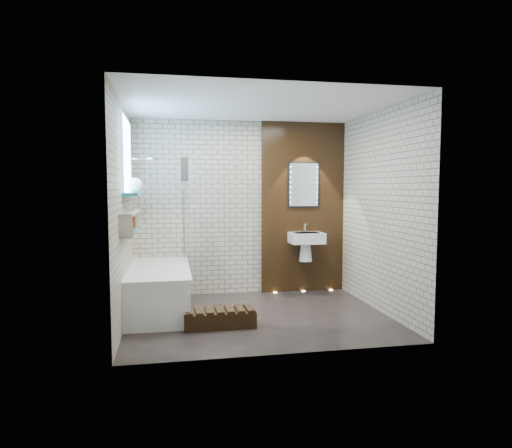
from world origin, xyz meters
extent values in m
plane|color=black|center=(0.00, 0.00, 0.00)|extent=(3.20, 3.20, 0.00)
cube|color=tan|center=(0.00, 1.30, 1.30)|extent=(3.20, 0.04, 2.60)
cube|color=tan|center=(0.00, -1.30, 1.30)|extent=(3.20, 0.04, 2.60)
cube|color=tan|center=(-1.60, 0.00, 1.30)|extent=(0.04, 2.60, 2.60)
cube|color=tan|center=(1.60, 0.00, 1.30)|extent=(0.04, 2.60, 2.60)
plane|color=white|center=(0.00, 0.00, 2.60)|extent=(3.20, 3.20, 0.00)
cube|color=black|center=(0.95, 1.27, 1.30)|extent=(1.30, 0.06, 2.60)
cube|color=#7FADE0|center=(-1.59, 0.35, 2.00)|extent=(0.03, 1.00, 0.90)
cube|color=teal|center=(-1.51, 0.35, 1.53)|extent=(0.18, 1.00, 0.04)
cube|color=teal|center=(-1.53, 0.15, 1.08)|extent=(0.14, 1.30, 0.03)
cube|color=#B2A899|center=(-1.53, 0.15, 1.32)|extent=(0.14, 1.30, 0.03)
cube|color=#B2A899|center=(-1.53, -0.48, 1.20)|extent=(0.14, 0.03, 0.26)
cube|color=#B2A899|center=(-1.53, 0.79, 1.20)|extent=(0.14, 0.03, 0.26)
cube|color=white|center=(-1.23, 0.45, 0.28)|extent=(0.75, 1.70, 0.55)
cube|color=white|center=(-1.23, 0.45, 0.57)|extent=(0.79, 1.74, 0.03)
cylinder|color=silver|center=(-1.08, 1.18, 0.64)|extent=(0.04, 0.04, 0.12)
cube|color=white|center=(-0.87, 0.89, 1.28)|extent=(0.01, 0.78, 1.40)
cube|color=#292221|center=(-0.87, 0.69, 1.85)|extent=(0.09, 0.24, 0.31)
cylinder|color=silver|center=(-1.30, 0.95, 2.00)|extent=(0.18, 0.18, 0.02)
cube|color=white|center=(0.95, 1.06, 0.85)|extent=(0.50, 0.36, 0.16)
cone|color=white|center=(0.95, 1.11, 0.63)|extent=(0.20, 0.20, 0.28)
cylinder|color=silver|center=(0.95, 1.16, 1.00)|extent=(0.03, 0.03, 0.14)
cube|color=black|center=(0.95, 1.24, 1.65)|extent=(0.50, 0.02, 0.70)
cube|color=silver|center=(0.95, 1.23, 1.65)|extent=(0.45, 0.01, 0.65)
cube|color=black|center=(-0.52, -0.30, 0.09)|extent=(0.83, 0.38, 0.18)
cylinder|color=maroon|center=(-1.53, 0.60, 1.17)|extent=(0.05, 0.05, 0.13)
cylinder|color=#AB661A|center=(-1.53, -0.07, 1.14)|extent=(0.04, 0.04, 0.09)
sphere|color=white|center=(-1.50, 0.52, 1.64)|extent=(0.18, 0.18, 0.18)
cylinder|color=#FFD899|center=(0.50, 1.20, 0.01)|extent=(0.06, 0.06, 0.01)
cylinder|color=#FFD899|center=(0.95, 1.20, 0.01)|extent=(0.06, 0.06, 0.01)
cylinder|color=#FFD899|center=(1.40, 1.20, 0.01)|extent=(0.06, 0.06, 0.01)
camera|label=1|loc=(-1.06, -5.43, 1.62)|focal=31.66mm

